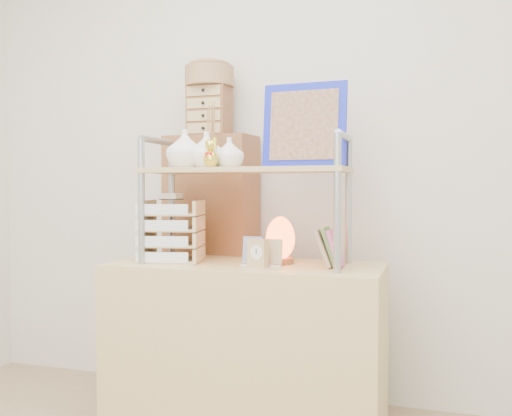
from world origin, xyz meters
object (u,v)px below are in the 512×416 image
Objects in this scene: desk at (246,348)px; letter_tray at (172,234)px; cabinet at (211,266)px; salt_lamp at (280,240)px.

letter_tray reaches higher than desk.
desk is 3.87× the size of letter_tray.
desk is 0.89× the size of cabinet.
cabinet reaches higher than letter_tray.
cabinet reaches higher than salt_lamp.
letter_tray is (-0.03, -0.40, 0.20)m from cabinet.
desk is 5.77× the size of salt_lamp.
salt_lamp reaches higher than desk.
cabinet is at bearing 130.23° from desk.
letter_tray reaches higher than salt_lamp.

